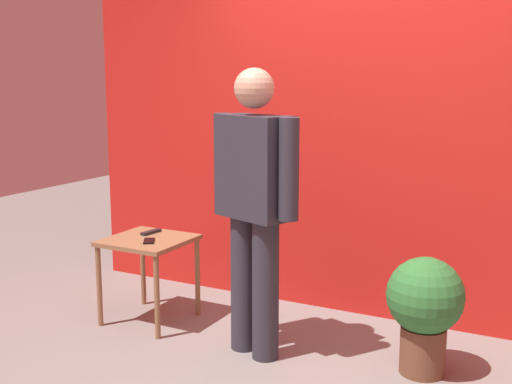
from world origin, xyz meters
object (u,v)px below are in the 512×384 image
Objects in this scene: standing_person at (254,198)px; side_table at (149,251)px; tv_remote at (151,232)px; potted_plant at (425,306)px; cell_phone at (149,241)px.

standing_person reaches higher than side_table.
tv_remote is 1.96m from potted_plant.
tv_remote is at bearing 90.16° from cell_phone.
cell_phone reaches higher than side_table.
tv_remote is at bearing 164.92° from standing_person.
tv_remote reaches higher than cell_phone.
cell_phone is at bearing 175.38° from standing_person.
standing_person is 0.92m from cell_phone.
standing_person reaches higher than tv_remote.
side_table is at bearing -54.66° from tv_remote.
potted_plant is (1.89, 0.06, -0.10)m from side_table.
tv_remote is (-0.06, 0.12, 0.10)m from side_table.
cell_phone is at bearing -175.78° from potted_plant.
potted_plant is at bearing 11.60° from standing_person.
tv_remote is (-0.13, 0.19, 0.01)m from cell_phone.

